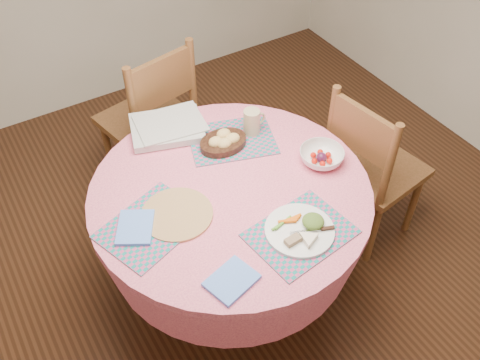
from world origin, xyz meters
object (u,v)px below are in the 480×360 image
object	(u,v)px
dinner_plate	(302,229)
latte_mug	(252,122)
bread_bowl	(223,141)
chair_back	(152,118)
chair_right	(370,167)
dining_table	(231,219)
wicker_trivet	(177,214)
fruit_bowl	(321,157)

from	to	relation	value
dinner_plate	latte_mug	size ratio (longest dim) A/B	2.24
bread_bowl	chair_back	bearing A→B (deg)	98.65
chair_right	bread_bowl	xyz separation A→B (m)	(-0.71, 0.29, 0.28)
dining_table	chair_back	world-z (taller)	chair_back
chair_back	dinner_plate	size ratio (longest dim) A/B	3.60
wicker_trivet	dinner_plate	bearing A→B (deg)	-41.92
wicker_trivet	bread_bowl	distance (m)	0.47
chair_back	fruit_bowl	bearing A→B (deg)	101.98
dinner_plate	latte_mug	distance (m)	0.66
latte_mug	dinner_plate	bearing A→B (deg)	-104.67
chair_right	wicker_trivet	size ratio (longest dim) A/B	3.23
fruit_bowl	latte_mug	bearing A→B (deg)	114.93
chair_right	wicker_trivet	xyz separation A→B (m)	(-1.09, 0.02, 0.25)
dining_table	chair_back	size ratio (longest dim) A/B	1.22
dinner_plate	chair_back	bearing A→B (deg)	94.60
wicker_trivet	dinner_plate	distance (m)	0.52
chair_right	bread_bowl	distance (m)	0.81
wicker_trivet	bread_bowl	world-z (taller)	bread_bowl
wicker_trivet	chair_back	bearing A→B (deg)	72.78
chair_back	latte_mug	bearing A→B (deg)	101.34
bread_bowl	fruit_bowl	world-z (taller)	bread_bowl
dining_table	bread_bowl	bearing A→B (deg)	65.57
chair_back	latte_mug	size ratio (longest dim) A/B	8.08
latte_mug	chair_back	bearing A→B (deg)	113.13
chair_right	dinner_plate	xyz separation A→B (m)	(-0.70, -0.33, 0.27)
latte_mug	fruit_bowl	distance (m)	0.38
chair_back	latte_mug	xyz separation A→B (m)	(0.27, -0.63, 0.29)
dining_table	latte_mug	bearing A→B (deg)	43.81
dining_table	dinner_plate	bearing A→B (deg)	-71.56
dinner_plate	latte_mug	bearing A→B (deg)	75.33
chair_right	dinner_plate	bearing A→B (deg)	106.50
dining_table	latte_mug	world-z (taller)	latte_mug
bread_bowl	dinner_plate	bearing A→B (deg)	-89.68
dinner_plate	fruit_bowl	distance (m)	0.44
chair_back	chair_right	bearing A→B (deg)	119.01
chair_right	bread_bowl	size ratio (longest dim) A/B	4.21
bread_bowl	fruit_bowl	distance (m)	0.46
dining_table	wicker_trivet	size ratio (longest dim) A/B	4.13
dinner_plate	latte_mug	xyz separation A→B (m)	(0.17, 0.63, 0.05)
dining_table	wicker_trivet	world-z (taller)	wicker_trivet
dining_table	dinner_plate	xyz separation A→B (m)	(0.12, -0.36, 0.22)
latte_mug	dining_table	bearing A→B (deg)	-136.19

